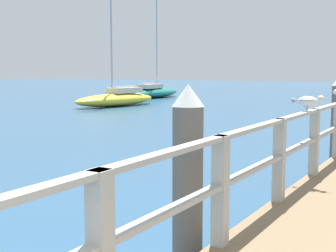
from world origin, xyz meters
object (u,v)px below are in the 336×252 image
object	(u,v)px
dock_piling_near	(188,182)
boat_1	(117,98)
seagull_foreground	(308,101)
boat_2	(154,92)

from	to	relation	value
dock_piling_near	boat_1	distance (m)	21.25
seagull_foreground	boat_2	bearing A→B (deg)	-137.33
dock_piling_near	boat_1	bearing A→B (deg)	129.18
boat_1	boat_2	size ratio (longest dim) A/B	0.83
seagull_foreground	boat_1	distance (m)	19.59
seagull_foreground	boat_2	size ratio (longest dim) A/B	0.06
boat_2	dock_piling_near	bearing A→B (deg)	-58.98
dock_piling_near	seagull_foreground	xyz separation A→B (m)	(0.39, 2.62, 0.60)
seagull_foreground	boat_1	xyz separation A→B (m)	(-13.81, 13.85, -1.10)
boat_1	boat_2	world-z (taller)	boat_2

